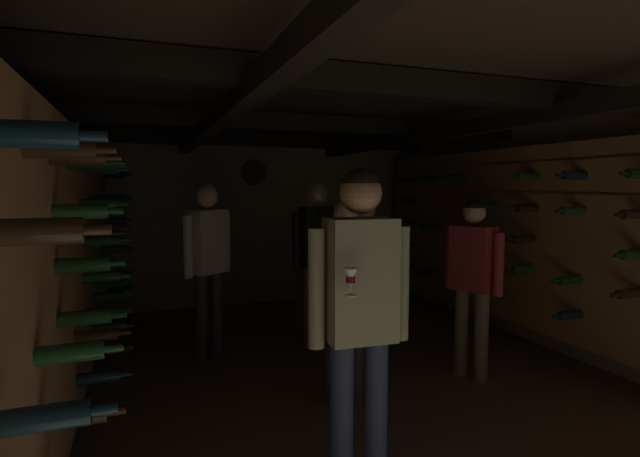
{
  "coord_description": "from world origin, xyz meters",
  "views": [
    {
      "loc": [
        -1.59,
        -3.52,
        1.66
      ],
      "look_at": [
        -0.07,
        0.61,
        1.27
      ],
      "focal_mm": 27.32,
      "sensor_mm": 36.0,
      "label": 1
    }
  ],
  "objects_px": {
    "wine_crate_stack": "(321,291)",
    "display_bottle": "(325,240)",
    "person_guest_mid_right": "(473,273)",
    "person_host_center": "(345,284)",
    "person_guest_near_left": "(360,303)",
    "person_guest_rear_center": "(318,248)",
    "person_guest_far_right": "(365,267)",
    "person_guest_far_left": "(208,254)"
  },
  "relations": [
    {
      "from": "person_guest_rear_center",
      "to": "person_guest_far_left",
      "type": "xyz_separation_m",
      "value": [
        -1.1,
        -0.0,
        -0.01
      ]
    },
    {
      "from": "wine_crate_stack",
      "to": "person_guest_rear_center",
      "type": "xyz_separation_m",
      "value": [
        -0.25,
        -0.55,
        0.58
      ]
    },
    {
      "from": "person_host_center",
      "to": "person_guest_far_right",
      "type": "height_order",
      "value": "person_host_center"
    },
    {
      "from": "person_guest_near_left",
      "to": "person_guest_far_right",
      "type": "distance_m",
      "value": 1.98
    },
    {
      "from": "person_guest_rear_center",
      "to": "person_guest_mid_right",
      "type": "xyz_separation_m",
      "value": [
        0.95,
        -1.24,
        -0.1
      ]
    },
    {
      "from": "display_bottle",
      "to": "person_guest_near_left",
      "type": "xyz_separation_m",
      "value": [
        -0.97,
        -3.04,
        0.03
      ]
    },
    {
      "from": "display_bottle",
      "to": "person_guest_near_left",
      "type": "distance_m",
      "value": 3.2
    },
    {
      "from": "person_guest_far_right",
      "to": "person_guest_far_left",
      "type": "relative_size",
      "value": 0.92
    },
    {
      "from": "person_guest_near_left",
      "to": "person_guest_rear_center",
      "type": "bearing_deg",
      "value": 74.81
    },
    {
      "from": "display_bottle",
      "to": "person_host_center",
      "type": "xyz_separation_m",
      "value": [
        -0.58,
        -1.94,
        -0.11
      ]
    },
    {
      "from": "person_guest_rear_center",
      "to": "wine_crate_stack",
      "type": "bearing_deg",
      "value": 65.75
    },
    {
      "from": "person_guest_near_left",
      "to": "person_guest_far_right",
      "type": "xyz_separation_m",
      "value": [
        0.87,
        1.77,
        -0.14
      ]
    },
    {
      "from": "wine_crate_stack",
      "to": "display_bottle",
      "type": "height_order",
      "value": "display_bottle"
    },
    {
      "from": "person_guest_mid_right",
      "to": "person_guest_near_left",
      "type": "bearing_deg",
      "value": -143.6
    },
    {
      "from": "person_guest_rear_center",
      "to": "person_guest_near_left",
      "type": "bearing_deg",
      "value": -105.19
    },
    {
      "from": "person_guest_rear_center",
      "to": "person_guest_far_right",
      "type": "bearing_deg",
      "value": -71.97
    },
    {
      "from": "display_bottle",
      "to": "person_guest_far_right",
      "type": "bearing_deg",
      "value": -94.46
    },
    {
      "from": "display_bottle",
      "to": "person_guest_far_left",
      "type": "relative_size",
      "value": 0.21
    },
    {
      "from": "person_guest_near_left",
      "to": "person_guest_far_left",
      "type": "bearing_deg",
      "value": 100.26
    },
    {
      "from": "person_guest_far_right",
      "to": "person_guest_near_left",
      "type": "bearing_deg",
      "value": -116.25
    },
    {
      "from": "person_host_center",
      "to": "person_guest_mid_right",
      "type": "relative_size",
      "value": 1.0
    },
    {
      "from": "display_bottle",
      "to": "person_guest_mid_right",
      "type": "height_order",
      "value": "person_guest_mid_right"
    },
    {
      "from": "person_host_center",
      "to": "person_guest_near_left",
      "type": "bearing_deg",
      "value": -109.67
    },
    {
      "from": "person_host_center",
      "to": "person_guest_near_left",
      "type": "xyz_separation_m",
      "value": [
        -0.39,
        -1.1,
        0.14
      ]
    },
    {
      "from": "wine_crate_stack",
      "to": "person_guest_far_left",
      "type": "relative_size",
      "value": 0.54
    },
    {
      "from": "display_bottle",
      "to": "person_guest_far_left",
      "type": "height_order",
      "value": "person_guest_far_left"
    },
    {
      "from": "wine_crate_stack",
      "to": "person_host_center",
      "type": "distance_m",
      "value": 2.01
    },
    {
      "from": "person_host_center",
      "to": "person_guest_rear_center",
      "type": "distance_m",
      "value": 1.36
    },
    {
      "from": "display_bottle",
      "to": "person_guest_mid_right",
      "type": "xyz_separation_m",
      "value": [
        0.64,
        -1.85,
        -0.11
      ]
    },
    {
      "from": "person_guest_far_right",
      "to": "display_bottle",
      "type": "bearing_deg",
      "value": 85.54
    },
    {
      "from": "person_guest_rear_center",
      "to": "person_guest_mid_right",
      "type": "height_order",
      "value": "person_guest_rear_center"
    },
    {
      "from": "wine_crate_stack",
      "to": "display_bottle",
      "type": "distance_m",
      "value": 0.59
    },
    {
      "from": "person_guest_mid_right",
      "to": "display_bottle",
      "type": "bearing_deg",
      "value": 109.01
    },
    {
      "from": "person_guest_rear_center",
      "to": "display_bottle",
      "type": "bearing_deg",
      "value": 62.82
    },
    {
      "from": "display_bottle",
      "to": "person_guest_near_left",
      "type": "height_order",
      "value": "person_guest_near_left"
    },
    {
      "from": "person_guest_near_left",
      "to": "person_guest_mid_right",
      "type": "height_order",
      "value": "person_guest_near_left"
    },
    {
      "from": "display_bottle",
      "to": "person_guest_near_left",
      "type": "bearing_deg",
      "value": -107.74
    },
    {
      "from": "person_guest_rear_center",
      "to": "person_guest_far_left",
      "type": "distance_m",
      "value": 1.1
    },
    {
      "from": "person_guest_rear_center",
      "to": "person_guest_mid_right",
      "type": "bearing_deg",
      "value": -52.56
    },
    {
      "from": "person_host_center",
      "to": "wine_crate_stack",
      "type": "bearing_deg",
      "value": 74.71
    },
    {
      "from": "display_bottle",
      "to": "person_guest_far_right",
      "type": "relative_size",
      "value": 0.23
    },
    {
      "from": "person_guest_near_left",
      "to": "person_guest_far_right",
      "type": "relative_size",
      "value": 1.13
    }
  ]
}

